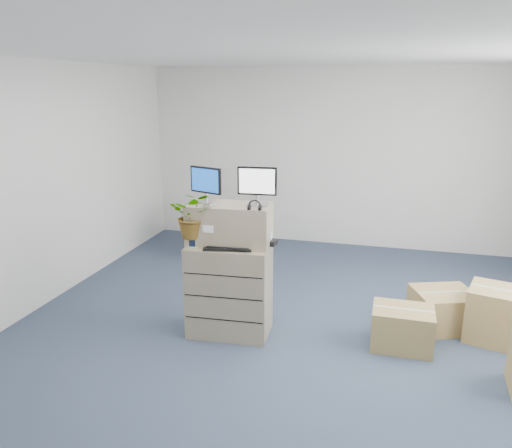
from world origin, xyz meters
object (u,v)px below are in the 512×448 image
object	(u,v)px
filing_cabinet_lower	(230,290)
water_bottle	(236,234)
monitor_right	(257,184)
potted_plant	(194,221)
keyboard	(228,247)
monitor_left	(206,183)
office_chair	(226,229)

from	to	relation	value
filing_cabinet_lower	water_bottle	world-z (taller)	water_bottle
monitor_right	potted_plant	bearing A→B (deg)	-168.14
monitor_right	water_bottle	size ratio (longest dim) A/B	1.74
keyboard	water_bottle	size ratio (longest dim) A/B	2.12
keyboard	water_bottle	world-z (taller)	water_bottle
filing_cabinet_lower	monitor_right	world-z (taller)	monitor_right
monitor_left	water_bottle	distance (m)	0.60
monitor_left	keyboard	size ratio (longest dim) A/B	0.77
keyboard	water_bottle	distance (m)	0.17
monitor_right	keyboard	distance (m)	0.68
filing_cabinet_lower	keyboard	distance (m)	0.50
filing_cabinet_lower	monitor_right	size ratio (longest dim) A/B	2.48
water_bottle	office_chair	size ratio (longest dim) A/B	0.28
monitor_left	office_chair	distance (m)	2.70
office_chair	monitor_right	bearing A→B (deg)	93.67
water_bottle	monitor_left	bearing A→B (deg)	176.32
monitor_left	office_chair	size ratio (longest dim) A/B	0.46
filing_cabinet_lower	water_bottle	bearing A→B (deg)	14.83
monitor_right	office_chair	world-z (taller)	monitor_right
keyboard	monitor_left	bearing A→B (deg)	139.42
water_bottle	office_chair	bearing A→B (deg)	111.15
keyboard	potted_plant	xyz separation A→B (m)	(-0.35, 0.00, 0.24)
monitor_left	potted_plant	xyz separation A→B (m)	(-0.08, -0.15, -0.36)
filing_cabinet_lower	potted_plant	world-z (taller)	potted_plant
monitor_right	keyboard	world-z (taller)	monitor_right
filing_cabinet_lower	monitor_right	distance (m)	1.14
monitor_right	water_bottle	xyz separation A→B (m)	(-0.20, -0.04, -0.51)
water_bottle	potted_plant	bearing A→B (deg)	-162.19
potted_plant	office_chair	world-z (taller)	potted_plant
monitor_left	monitor_right	bearing A→B (deg)	20.85
filing_cabinet_lower	keyboard	xyz separation A→B (m)	(0.03, -0.11, 0.49)
water_bottle	monitor_right	bearing A→B (deg)	11.76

